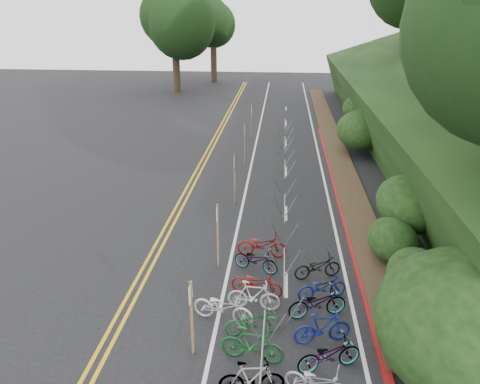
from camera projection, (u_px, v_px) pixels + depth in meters
name	position (u px, v px, depth m)	size (l,w,h in m)	color
ground	(172.00, 360.00, 12.71)	(120.00, 120.00, 0.00)	black
road_markings	(234.00, 210.00, 21.99)	(7.47, 80.00, 0.01)	gold
red_curb	(338.00, 198.00, 23.31)	(0.25, 28.00, 0.10)	maroon
embankment	(451.00, 119.00, 28.28)	(14.30, 48.14, 9.11)	black
bike_rack_front	(262.00, 361.00, 11.41)	(1.16, 3.22, 1.22)	gray
bike_racks_rest	(285.00, 174.00, 24.16)	(1.14, 23.00, 1.17)	gray
signpost_near	(191.00, 313.00, 12.47)	(0.08, 0.40, 2.31)	brown
signposts_rest	(240.00, 157.00, 25.08)	(0.08, 18.40, 2.50)	brown
bike_front	(223.00, 307.00, 14.09)	(1.94, 0.68, 1.02)	beige
bike_valet	(285.00, 322.00, 13.46)	(3.38, 10.77, 1.10)	navy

